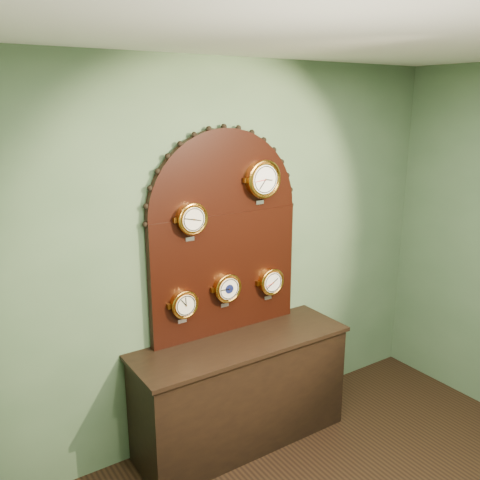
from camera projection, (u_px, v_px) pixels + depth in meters
wall_back at (221, 256)px, 3.77m from camera, size 4.00×0.00×4.00m
shop_counter at (241, 393)px, 3.82m from camera, size 1.60×0.50×0.80m
display_board at (225, 228)px, 3.67m from camera, size 1.26×0.06×1.53m
roman_clock at (192, 219)px, 3.43m from camera, size 0.22×0.08×0.27m
arabic_clock at (263, 179)px, 3.68m from camera, size 0.28×0.08×0.33m
hygrometer at (184, 304)px, 3.55m from camera, size 0.20×0.08×0.26m
barometer at (227, 288)px, 3.72m from camera, size 0.22×0.08×0.27m
tide_clock at (271, 281)px, 3.94m from camera, size 0.21×0.08×0.26m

